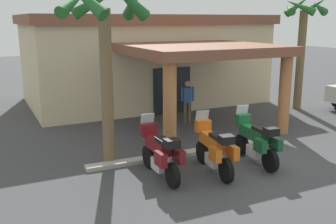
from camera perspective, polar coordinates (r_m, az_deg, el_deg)
name	(u,v)px	position (r m, az deg, el deg)	size (l,w,h in m)	color
ground_plane	(261,158)	(12.53, 13.39, -6.59)	(80.00, 80.00, 0.00)	#424244
motel_building	(145,58)	(20.40, -3.43, 7.85)	(12.02, 12.14, 4.41)	beige
motorcycle_maroon	(160,153)	(10.57, -1.15, -5.98)	(0.71, 2.21, 1.61)	black
motorcycle_orange	(214,149)	(10.98, 6.76, -5.32)	(0.74, 2.21, 1.61)	black
motorcycle_green	(256,141)	(11.89, 12.74, -4.10)	(0.73, 2.21, 1.61)	black
pedestrian	(188,99)	(16.05, 2.87, 1.97)	(0.50, 0.32, 1.77)	brown
palm_tree_roadside	(104,29)	(11.18, -9.29, 11.89)	(2.50, 2.62, 5.47)	brown
palm_tree_near_portico	(302,30)	(19.41, 19.01, 11.27)	(2.08, 2.10, 5.39)	brown
curb_strip	(188,153)	(12.50, 2.89, -5.98)	(6.54, 0.36, 0.12)	#ADA89E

